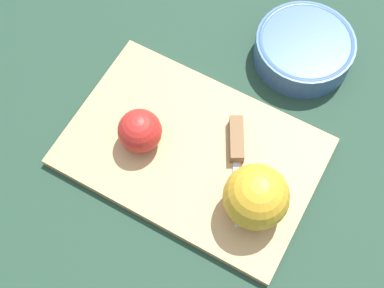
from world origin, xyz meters
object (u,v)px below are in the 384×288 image
object	(u,v)px
knife	(237,145)
apple_half_left	(140,131)
bowl	(304,48)
apple_half_right	(256,197)

from	to	relation	value
knife	apple_half_left	bearing A→B (deg)	-93.72
knife	bowl	xyz separation A→B (m)	(0.01, 0.20, 0.00)
knife	apple_half_right	bearing A→B (deg)	12.49
apple_half_left	bowl	size ratio (longest dim) A/B	0.41
apple_half_right	knife	world-z (taller)	apple_half_right
knife	bowl	distance (m)	0.20
apple_half_left	bowl	xyz separation A→B (m)	(0.13, 0.27, -0.02)
apple_half_left	bowl	world-z (taller)	apple_half_left
apple_half_right	bowl	distance (m)	0.28
apple_half_left	knife	world-z (taller)	apple_half_left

